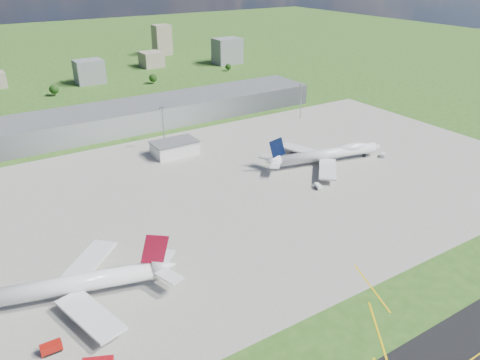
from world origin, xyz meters
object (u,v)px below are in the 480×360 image
airliner_red_twin (70,286)px  airliner_blue_quad (328,154)px  van_white_far (383,155)px  tug_yellow (156,268)px  van_white_near (318,187)px  crash_tender (51,348)px

airliner_red_twin → airliner_blue_quad: (158.04, 43.21, -0.13)m
van_white_far → airliner_blue_quad: bearing=126.7°
tug_yellow → airliner_red_twin: bearing=142.3°
airliner_red_twin → tug_yellow: size_ratio=20.92×
airliner_blue_quad → tug_yellow: airliner_blue_quad is taller
airliner_blue_quad → van_white_far: (34.08, -11.30, -4.30)m
tug_yellow → van_white_near: 100.97m
crash_tender → van_white_near: bearing=17.6°
tug_yellow → van_white_far: van_white_far is taller
airliner_blue_quad → tug_yellow: bearing=-149.2°
airliner_red_twin → van_white_near: size_ratio=14.38×
airliner_red_twin → tug_yellow: (31.66, -0.09, -4.77)m
van_white_near → van_white_far: size_ratio=1.07×
van_white_far → tug_yellow: bearing=156.4°
crash_tender → airliner_blue_quad: bearing=22.2°
airliner_red_twin → tug_yellow: 32.01m
airliner_blue_quad → crash_tender: 181.75m
tug_yellow → van_white_near: size_ratio=0.69×
tug_yellow → van_white_far: bearing=-26.3°
airliner_red_twin → airliner_blue_quad: airliner_red_twin is taller
airliner_red_twin → airliner_blue_quad: 163.84m
van_white_near → airliner_blue_quad: bearing=-33.0°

